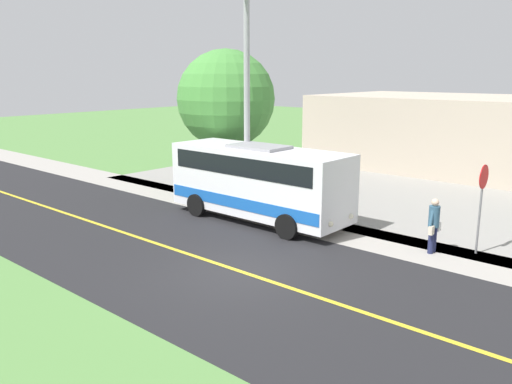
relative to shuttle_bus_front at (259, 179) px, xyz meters
name	(u,v)px	position (x,y,z in m)	size (l,w,h in m)	color
ground_plane	(240,271)	(4.47, 3.13, -1.62)	(120.00, 120.00, 0.00)	#548442
road_surface	(240,271)	(4.47, 3.13, -1.62)	(8.00, 100.00, 0.01)	black
sidewalk	(337,231)	(-0.73, 3.13, -1.62)	(2.40, 100.00, 0.01)	#9E9991
parking_lot_surface	(489,208)	(-7.93, 6.13, -1.62)	(14.00, 36.00, 0.01)	gray
road_centre_line	(240,271)	(4.47, 3.13, -1.61)	(0.16, 100.00, 0.00)	gold
shuttle_bus_front	(259,179)	(0.00, 0.00, 0.00)	(2.60, 7.52, 2.95)	white
pedestrian_with_bags	(434,224)	(-0.78, 6.65, -0.66)	(0.72, 0.34, 1.78)	#1E2347
stop_sign	(482,194)	(-1.63, 7.76, 0.34)	(0.76, 0.07, 2.88)	slate
street_light_pole	(245,93)	(-0.41, -1.09, 3.23)	(1.97, 0.24, 8.87)	#9E9EA3
tree_curbside	(226,99)	(-2.93, -4.59, 2.79)	(4.61, 4.61, 6.73)	brown
commercial_building	(501,135)	(-16.93, 3.74, 0.50)	(10.00, 20.89, 4.26)	#B7A893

